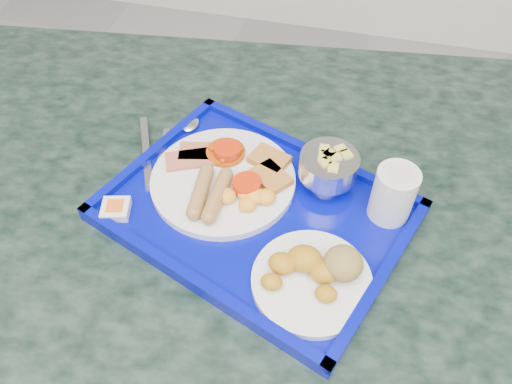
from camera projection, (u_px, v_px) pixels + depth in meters
table at (269, 282)px, 0.92m from camera, size 1.43×1.05×0.83m
tray at (256, 212)px, 0.74m from camera, size 0.50×0.44×0.03m
main_plate at (227, 180)px, 0.76m from camera, size 0.22×0.22×0.03m
bread_plate at (316, 274)px, 0.65m from camera, size 0.16×0.16×0.05m
fruit_bowl at (329, 166)px, 0.74m from camera, size 0.09×0.09×0.06m
juice_cup at (394, 193)px, 0.70m from camera, size 0.06×0.06×0.08m
spoon at (182, 133)px, 0.84m from camera, size 0.06×0.18×0.01m
knife at (146, 151)px, 0.81m from camera, size 0.08×0.16×0.00m
jam_packet at (116, 209)px, 0.73m from camera, size 0.05×0.05×0.02m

